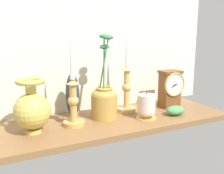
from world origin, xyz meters
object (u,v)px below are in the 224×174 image
object	(u,v)px
candlestick_tall_left	(73,97)
brass_vase_bulbous	(32,109)
tall_ceramic_vase	(73,95)
mantel_clock	(170,88)
brass_vase_jar	(104,100)
candlestick_tall_center	(127,88)
pillar_candle_front	(146,106)

from	to	relation	value
candlestick_tall_left	brass_vase_bulbous	world-z (taller)	candlestick_tall_left
brass_vase_bulbous	tall_ceramic_vase	xyz separation A→B (cm)	(19.04, 10.76, 0.66)
mantel_clock	brass_vase_jar	world-z (taller)	brass_vase_jar
mantel_clock	candlestick_tall_center	distance (cm)	23.06
brass_vase_bulbous	candlestick_tall_left	bearing A→B (deg)	2.14
candlestick_tall_center	brass_vase_jar	distance (cm)	14.09
candlestick_tall_center	brass_vase_bulbous	xyz separation A→B (cm)	(-44.12, -7.76, -1.94)
mantel_clock	tall_ceramic_vase	xyz separation A→B (cm)	(-47.86, 6.22, 0.27)
mantel_clock	pillar_candle_front	world-z (taller)	mantel_clock
brass_vase_jar	pillar_candle_front	distance (cm)	18.36
tall_ceramic_vase	mantel_clock	bearing A→B (deg)	-7.41
tall_ceramic_vase	brass_vase_bulbous	bearing A→B (deg)	-150.52
candlestick_tall_left	tall_ceramic_vase	world-z (taller)	candlestick_tall_left
candlestick_tall_left	brass_vase_jar	bearing A→B (deg)	12.22
candlestick_tall_center	tall_ceramic_vase	size ratio (longest dim) A/B	1.94
candlestick_tall_left	mantel_clock	bearing A→B (deg)	4.43
candlestick_tall_left	brass_vase_jar	xyz separation A→B (cm)	(14.92, 3.23, -3.60)
brass_vase_jar	tall_ceramic_vase	bearing A→B (deg)	149.77
mantel_clock	tall_ceramic_vase	distance (cm)	48.26
brass_vase_bulbous	pillar_candle_front	world-z (taller)	brass_vase_bulbous
pillar_candle_front	tall_ceramic_vase	bearing A→B (deg)	150.84
brass_vase_bulbous	tall_ceramic_vase	world-z (taller)	brass_vase_bulbous
candlestick_tall_center	tall_ceramic_vase	xyz separation A→B (cm)	(-25.08, 3.00, -1.27)
candlestick_tall_center	candlestick_tall_left	bearing A→B (deg)	-165.70
brass_vase_bulbous	brass_vase_jar	bearing A→B (deg)	7.06
tall_ceramic_vase	pillar_candle_front	bearing A→B (deg)	-29.16
brass_vase_jar	tall_ceramic_vase	size ratio (longest dim) A/B	1.84
mantel_clock	brass_vase_bulbous	distance (cm)	67.06
brass_vase_jar	pillar_candle_front	xyz separation A→B (cm)	(15.99, -8.63, -2.65)
mantel_clock	tall_ceramic_vase	world-z (taller)	tall_ceramic_vase
mantel_clock	brass_vase_bulbous	size ratio (longest dim) A/B	0.89
pillar_candle_front	tall_ceramic_vase	world-z (taller)	tall_ceramic_vase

